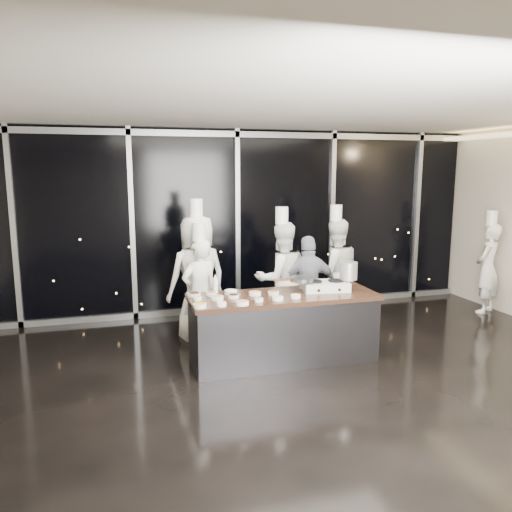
{
  "coord_description": "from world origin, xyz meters",
  "views": [
    {
      "loc": [
        -2.09,
        -5.08,
        2.51
      ],
      "look_at": [
        -0.29,
        1.2,
        1.37
      ],
      "focal_mm": 35.0,
      "sensor_mm": 36.0,
      "label": 1
    }
  ],
  "objects_px": {
    "stock_pot": "(348,271)",
    "chef_right": "(334,271)",
    "frying_pan": "(301,279)",
    "demo_counter": "(283,327)",
    "stove": "(325,286)",
    "guest": "(309,287)",
    "chef_left": "(198,276)",
    "chef_side": "(488,267)",
    "chef_far_left": "(200,291)",
    "chef_center": "(281,278)"
  },
  "relations": [
    {
      "from": "guest",
      "to": "chef_center",
      "type": "bearing_deg",
      "value": -26.56
    },
    {
      "from": "stove",
      "to": "chef_left",
      "type": "relative_size",
      "value": 0.31
    },
    {
      "from": "stove",
      "to": "stock_pot",
      "type": "xyz_separation_m",
      "value": [
        0.33,
        -0.03,
        0.19
      ]
    },
    {
      "from": "demo_counter",
      "to": "frying_pan",
      "type": "xyz_separation_m",
      "value": [
        0.28,
        0.1,
        0.61
      ]
    },
    {
      "from": "stove",
      "to": "chef_far_left",
      "type": "relative_size",
      "value": 0.37
    },
    {
      "from": "chef_far_left",
      "to": "chef_center",
      "type": "bearing_deg",
      "value": 166.0
    },
    {
      "from": "stock_pot",
      "to": "chef_right",
      "type": "bearing_deg",
      "value": 72.98
    },
    {
      "from": "stove",
      "to": "guest",
      "type": "bearing_deg",
      "value": 92.4
    },
    {
      "from": "guest",
      "to": "chef_left",
      "type": "bearing_deg",
      "value": -6.9
    },
    {
      "from": "demo_counter",
      "to": "chef_far_left",
      "type": "relative_size",
      "value": 1.38
    },
    {
      "from": "frying_pan",
      "to": "chef_far_left",
      "type": "distance_m",
      "value": 1.49
    },
    {
      "from": "frying_pan",
      "to": "guest",
      "type": "bearing_deg",
      "value": 68.53
    },
    {
      "from": "demo_counter",
      "to": "chef_side",
      "type": "bearing_deg",
      "value": 15.51
    },
    {
      "from": "stove",
      "to": "chef_right",
      "type": "relative_size",
      "value": 0.33
    },
    {
      "from": "chef_far_left",
      "to": "chef_side",
      "type": "xyz_separation_m",
      "value": [
        5.15,
        0.29,
        0.01
      ]
    },
    {
      "from": "stove",
      "to": "chef_center",
      "type": "relative_size",
      "value": 0.33
    },
    {
      "from": "frying_pan",
      "to": "stock_pot",
      "type": "xyz_separation_m",
      "value": [
        0.65,
        -0.07,
        0.09
      ]
    },
    {
      "from": "frying_pan",
      "to": "chef_left",
      "type": "xyz_separation_m",
      "value": [
        -1.21,
        1.12,
        -0.12
      ]
    },
    {
      "from": "frying_pan",
      "to": "chef_side",
      "type": "relative_size",
      "value": 0.31
    },
    {
      "from": "stove",
      "to": "chef_side",
      "type": "bearing_deg",
      "value": 24.69
    },
    {
      "from": "demo_counter",
      "to": "chef_left",
      "type": "xyz_separation_m",
      "value": [
        -0.93,
        1.22,
        0.49
      ]
    },
    {
      "from": "chef_left",
      "to": "stock_pot",
      "type": "bearing_deg",
      "value": 130.9
    },
    {
      "from": "frying_pan",
      "to": "chef_side",
      "type": "height_order",
      "value": "chef_side"
    },
    {
      "from": "chef_center",
      "to": "chef_right",
      "type": "distance_m",
      "value": 1.03
    },
    {
      "from": "stock_pot",
      "to": "chef_side",
      "type": "height_order",
      "value": "chef_side"
    },
    {
      "from": "chef_side",
      "to": "stove",
      "type": "bearing_deg",
      "value": -14.28
    },
    {
      "from": "frying_pan",
      "to": "chef_center",
      "type": "relative_size",
      "value": 0.29
    },
    {
      "from": "chef_left",
      "to": "chef_side",
      "type": "relative_size",
      "value": 1.16
    },
    {
      "from": "stove",
      "to": "frying_pan",
      "type": "xyz_separation_m",
      "value": [
        -0.33,
        0.04,
        0.1
      ]
    },
    {
      "from": "stock_pot",
      "to": "guest",
      "type": "relative_size",
      "value": 0.15
    },
    {
      "from": "frying_pan",
      "to": "chef_center",
      "type": "bearing_deg",
      "value": 95.08
    },
    {
      "from": "chef_center",
      "to": "stove",
      "type": "bearing_deg",
      "value": 101.75
    },
    {
      "from": "demo_counter",
      "to": "chef_right",
      "type": "height_order",
      "value": "chef_right"
    },
    {
      "from": "frying_pan",
      "to": "chef_left",
      "type": "distance_m",
      "value": 1.66
    },
    {
      "from": "stock_pot",
      "to": "chef_side",
      "type": "xyz_separation_m",
      "value": [
        3.26,
        1.14,
        -0.34
      ]
    },
    {
      "from": "stock_pot",
      "to": "chef_right",
      "type": "xyz_separation_m",
      "value": [
        0.39,
        1.28,
        -0.29
      ]
    },
    {
      "from": "demo_counter",
      "to": "stove",
      "type": "xyz_separation_m",
      "value": [
        0.61,
        0.06,
        0.51
      ]
    },
    {
      "from": "chef_far_left",
      "to": "stock_pot",
      "type": "bearing_deg",
      "value": 134.2
    },
    {
      "from": "stove",
      "to": "chef_far_left",
      "type": "height_order",
      "value": "chef_far_left"
    },
    {
      "from": "chef_center",
      "to": "chef_side",
      "type": "xyz_separation_m",
      "value": [
        3.87,
        0.11,
        -0.06
      ]
    },
    {
      "from": "frying_pan",
      "to": "chef_right",
      "type": "distance_m",
      "value": 1.61
    },
    {
      "from": "stove",
      "to": "chef_center",
      "type": "height_order",
      "value": "chef_center"
    },
    {
      "from": "guest",
      "to": "stove",
      "type": "bearing_deg",
      "value": 92.16
    },
    {
      "from": "chef_center",
      "to": "chef_side",
      "type": "height_order",
      "value": "chef_center"
    },
    {
      "from": "guest",
      "to": "chef_far_left",
      "type": "bearing_deg",
      "value": 5.01
    },
    {
      "from": "stock_pot",
      "to": "guest",
      "type": "bearing_deg",
      "value": 108.16
    },
    {
      "from": "demo_counter",
      "to": "stock_pot",
      "type": "xyz_separation_m",
      "value": [
        0.94,
        0.03,
        0.71
      ]
    },
    {
      "from": "stock_pot",
      "to": "chef_side",
      "type": "relative_size",
      "value": 0.13
    },
    {
      "from": "chef_right",
      "to": "chef_left",
      "type": "bearing_deg",
      "value": 1.55
    },
    {
      "from": "stove",
      "to": "chef_right",
      "type": "distance_m",
      "value": 1.44
    }
  ]
}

